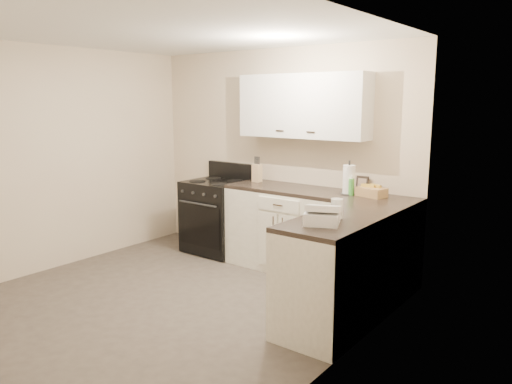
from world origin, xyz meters
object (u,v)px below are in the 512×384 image
Objects in this scene: paper_towel at (349,180)px; countertop_grill at (322,218)px; wicker_basket at (371,192)px; stove at (217,216)px; knife_block at (257,173)px.

paper_towel is 1.35m from countertop_grill.
countertop_grill is at bearing -71.99° from paper_towel.
countertop_grill reaches higher than wicker_basket.
stove is at bearing -178.02° from paper_towel.
paper_towel reaches higher than knife_block.
wicker_basket is at bearing 2.30° from stove.
knife_block reaches higher than wicker_basket.
knife_block is at bearing 178.63° from wicker_basket.
countertop_grill is (0.17, -1.30, 0.00)m from wicker_basket.
paper_towel is (1.79, 0.06, 0.63)m from stove.
wicker_basket is at bearing 74.69° from countertop_grill.
knife_block is 0.70× the size of paper_towel.
knife_block reaches higher than stove.
countertop_grill is (2.20, -1.22, 0.53)m from stove.
stove is at bearing -177.70° from wicker_basket.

